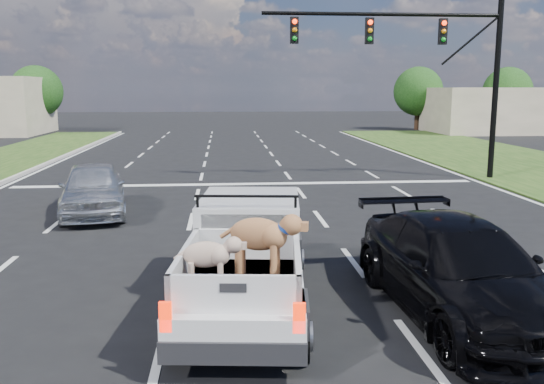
{
  "coord_description": "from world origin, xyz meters",
  "views": [
    {
      "loc": [
        -0.86,
        -11.1,
        3.48
      ],
      "look_at": [
        0.25,
        2.0,
        1.12
      ],
      "focal_mm": 38.0,
      "sensor_mm": 36.0,
      "label": 1
    }
  ],
  "objects_px": {
    "traffic_signal": "(436,56)",
    "silver_sedan": "(93,188)",
    "black_coupe": "(459,269)",
    "pickup_truck": "(247,255)"
  },
  "relations": [
    {
      "from": "traffic_signal",
      "to": "silver_sedan",
      "type": "bearing_deg",
      "value": -155.61
    },
    {
      "from": "traffic_signal",
      "to": "black_coupe",
      "type": "distance_m",
      "value": 14.63
    },
    {
      "from": "traffic_signal",
      "to": "silver_sedan",
      "type": "distance_m",
      "value": 13.48
    },
    {
      "from": "traffic_signal",
      "to": "pickup_truck",
      "type": "relative_size",
      "value": 1.8
    },
    {
      "from": "pickup_truck",
      "to": "black_coupe",
      "type": "xyz_separation_m",
      "value": [
        3.25,
        -0.65,
        -0.12
      ]
    },
    {
      "from": "traffic_signal",
      "to": "silver_sedan",
      "type": "relative_size",
      "value": 2.13
    },
    {
      "from": "pickup_truck",
      "to": "black_coupe",
      "type": "distance_m",
      "value": 3.32
    },
    {
      "from": "silver_sedan",
      "to": "black_coupe",
      "type": "relative_size",
      "value": 0.85
    },
    {
      "from": "traffic_signal",
      "to": "pickup_truck",
      "type": "xyz_separation_m",
      "value": [
        -7.71,
        -12.7,
        -3.87
      ]
    },
    {
      "from": "traffic_signal",
      "to": "black_coupe",
      "type": "xyz_separation_m",
      "value": [
        -4.45,
        -13.35,
        -3.99
      ]
    }
  ]
}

